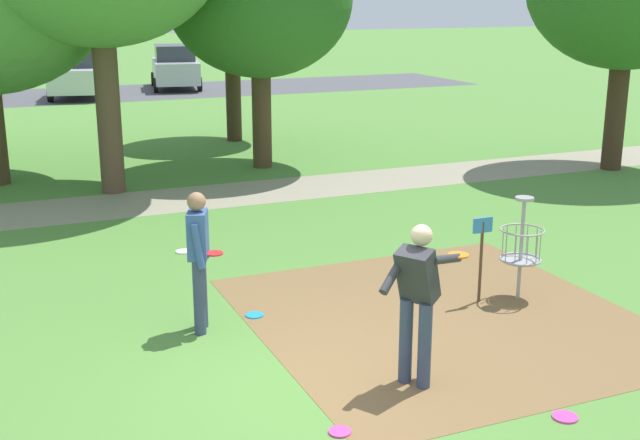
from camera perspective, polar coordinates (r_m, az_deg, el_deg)
ground_plane at (r=8.62m, az=0.47°, el=-11.46°), size 160.00×160.00×0.00m
dirt_tee_pad at (r=10.39m, az=8.57°, el=-6.75°), size 4.64×4.92×0.01m
disc_golf_basket at (r=10.95m, az=13.62°, el=-1.68°), size 0.98×0.58×1.39m
player_foreground_watching at (r=8.30m, az=6.85°, el=-5.21°), size 1.15×0.53×1.71m
player_throwing at (r=9.68m, az=-8.47°, el=-2.34°), size 0.45×0.50×1.71m
frisbee_near_basket at (r=7.77m, az=1.40°, el=-14.59°), size 0.21×0.21×0.02m
frisbee_mid_grass at (r=12.99m, az=-9.52°, el=-2.18°), size 0.25×0.25×0.02m
frisbee_far_left at (r=10.35m, az=-4.60°, el=-6.66°), size 0.23×0.23×0.02m
frisbee_far_right at (r=8.34m, az=16.77°, el=-13.05°), size 0.25×0.25×0.02m
tree_near_left at (r=22.50m, az=-6.26°, el=15.04°), size 3.40×3.40×5.24m
parking_lot_strip at (r=34.52m, az=-17.98°, el=8.26°), size 36.00×6.00×0.01m
parked_car_center_right at (r=33.74m, az=-16.60°, el=9.79°), size 2.72×4.50×1.84m
parked_car_rightmost at (r=35.97m, az=-10.10°, el=10.50°), size 2.49×4.44×1.84m
gravel_path at (r=16.23m, az=-11.45°, el=1.26°), size 40.00×1.99×0.00m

